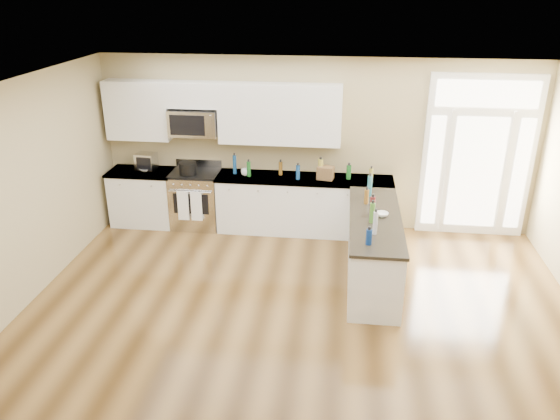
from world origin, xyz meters
name	(u,v)px	position (x,y,z in m)	size (l,w,h in m)	color
ground	(289,379)	(0.00, 0.00, 0.00)	(8.00, 8.00, 0.00)	#452E13
room_shell	(290,232)	(0.00, 0.00, 1.71)	(8.00, 8.00, 8.00)	tan
back_cabinet_left	(145,199)	(-2.87, 3.69, 0.44)	(1.10, 0.66, 0.94)	silver
back_cabinet_right	(304,206)	(-0.16, 3.69, 0.44)	(2.85, 0.66, 0.94)	silver
peninsula_cabinet	(373,250)	(0.93, 2.24, 0.43)	(0.69, 2.32, 0.94)	silver
upper_cabinet_left	(138,110)	(-2.88, 3.83, 1.93)	(1.04, 0.33, 0.95)	silver
upper_cabinet_right	(280,114)	(-0.57, 3.83, 1.93)	(1.94, 0.33, 0.95)	silver
upper_cabinet_short	(193,95)	(-1.95, 3.83, 2.20)	(0.82, 0.33, 0.40)	silver
microwave	(194,122)	(-1.95, 3.80, 1.76)	(0.78, 0.41, 0.42)	silver
entry_door	(478,157)	(2.55, 3.95, 1.30)	(1.70, 0.10, 2.60)	white
kitchen_range	(196,199)	(-1.96, 3.69, 0.48)	(0.79, 0.69, 1.08)	silver
stockpot	(188,168)	(-2.04, 3.59, 1.06)	(0.28, 0.28, 0.22)	black
toaster_oven	(146,161)	(-2.81, 3.78, 1.08)	(0.32, 0.25, 0.27)	silver
cardboard_box	(325,173)	(0.18, 3.66, 1.04)	(0.25, 0.18, 0.20)	brown
bowl_left	(145,170)	(-2.81, 3.70, 0.96)	(0.17, 0.17, 0.04)	white
bowl_peninsula	(382,214)	(1.01, 2.27, 0.97)	(0.17, 0.17, 0.05)	white
cup_counter	(245,172)	(-1.11, 3.68, 0.99)	(0.14, 0.14, 0.11)	white
counter_bottles	(332,186)	(0.30, 3.01, 1.07)	(2.26, 2.45, 0.31)	#19591E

